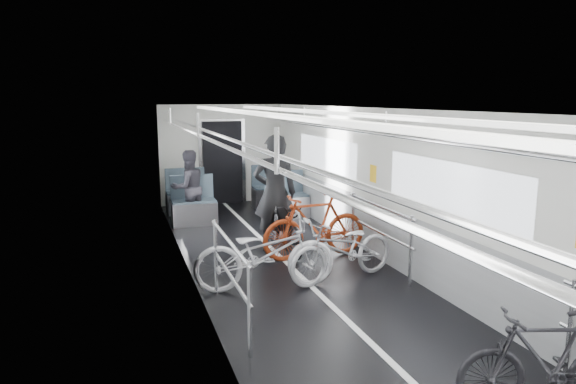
% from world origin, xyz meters
% --- Properties ---
extents(car_shell, '(3.02, 14.01, 2.41)m').
position_xyz_m(car_shell, '(0.00, 1.78, 1.13)').
color(car_shell, black).
rests_on(car_shell, ground).
extents(bike_left_far, '(1.97, 0.86, 1.00)m').
position_xyz_m(bike_left_far, '(-0.62, 1.05, 0.50)').
color(bike_left_far, silver).
rests_on(bike_left_far, floor).
extents(bike_right_near, '(1.54, 0.84, 0.89)m').
position_xyz_m(bike_right_near, '(0.79, -2.34, 0.44)').
color(bike_right_near, black).
rests_on(bike_right_near, floor).
extents(bike_right_mid, '(1.83, 0.99, 0.91)m').
position_xyz_m(bike_right_mid, '(0.52, 1.02, 0.46)').
color(bike_right_mid, '#A9A9AE').
rests_on(bike_right_mid, floor).
extents(bike_right_far, '(1.82, 0.62, 1.08)m').
position_xyz_m(bike_right_far, '(0.52, 2.12, 0.54)').
color(bike_right_far, maroon).
rests_on(bike_right_far, floor).
extents(bike_aisle, '(0.64, 1.67, 0.87)m').
position_xyz_m(bike_aisle, '(0.17, 2.64, 0.43)').
color(bike_aisle, black).
rests_on(bike_aisle, floor).
extents(person_standing, '(0.81, 0.63, 1.97)m').
position_xyz_m(person_standing, '(0.04, 2.74, 0.99)').
color(person_standing, black).
rests_on(person_standing, floor).
extents(person_seated, '(0.88, 0.78, 1.52)m').
position_xyz_m(person_seated, '(-1.09, 5.03, 0.76)').
color(person_seated, '#2B2931').
rests_on(person_seated, floor).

